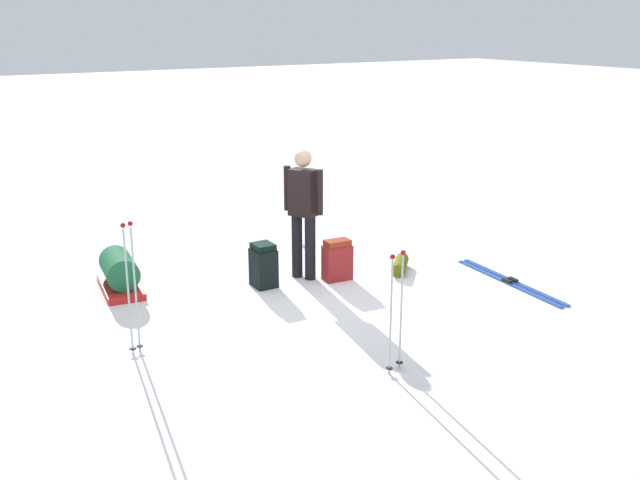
% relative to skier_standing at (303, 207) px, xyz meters
% --- Properties ---
extents(ground_plane, '(80.00, 80.00, 0.00)m').
position_rel_skier_standing_xyz_m(ground_plane, '(0.13, 0.62, -0.95)').
color(ground_plane, white).
extents(skier_standing, '(0.35, 0.51, 1.70)m').
position_rel_skier_standing_xyz_m(skier_standing, '(0.00, 0.00, 0.00)').
color(skier_standing, black).
rests_on(skier_standing, ground_plane).
extents(ski_pair_near, '(0.32, 1.95, 0.05)m').
position_rel_skier_standing_xyz_m(ski_pair_near, '(-2.17, 1.56, -0.94)').
color(ski_pair_near, '#284FA6').
rests_on(ski_pair_near, ground_plane).
extents(backpack_large_dark, '(0.38, 0.24, 0.54)m').
position_rel_skier_standing_xyz_m(backpack_large_dark, '(-0.33, 0.29, -0.69)').
color(backpack_large_dark, maroon).
rests_on(backpack_large_dark, ground_plane).
extents(backpack_bright, '(0.27, 0.31, 0.57)m').
position_rel_skier_standing_xyz_m(backpack_bright, '(0.60, 0.01, -0.68)').
color(backpack_bright, black).
rests_on(backpack_bright, ground_plane).
extents(ski_poles_planted_near, '(0.15, 0.09, 1.39)m').
position_rel_skier_standing_xyz_m(ski_poles_planted_near, '(2.61, 1.06, -0.19)').
color(ski_poles_planted_near, '#A8B9B7').
rests_on(ski_poles_planted_near, ground_plane).
extents(ski_poles_planted_far, '(0.23, 0.12, 1.21)m').
position_rel_skier_standing_xyz_m(ski_poles_planted_far, '(0.61, 2.77, -0.28)').
color(ski_poles_planted_far, '#B0B0BE').
rests_on(ski_poles_planted_far, ground_plane).
extents(gear_sled, '(0.58, 1.06, 0.49)m').
position_rel_skier_standing_xyz_m(gear_sled, '(2.19, -0.81, -0.73)').
color(gear_sled, red).
rests_on(gear_sled, ground_plane).
extents(sleeping_mat_rolled, '(0.51, 0.52, 0.18)m').
position_rel_skier_standing_xyz_m(sleeping_mat_rolled, '(-1.23, 0.47, -0.86)').
color(sleeping_mat_rolled, '#525E0F').
rests_on(sleeping_mat_rolled, ground_plane).
extents(thermos_bottle, '(0.07, 0.07, 0.26)m').
position_rel_skier_standing_xyz_m(thermos_bottle, '(-0.75, -1.54, -0.82)').
color(thermos_bottle, '#B9BEB9').
rests_on(thermos_bottle, ground_plane).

